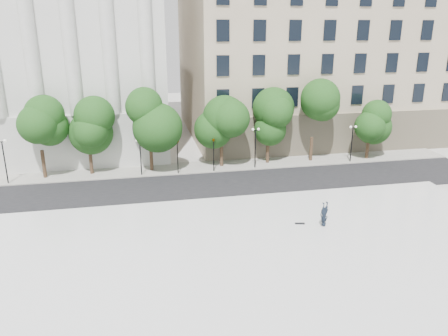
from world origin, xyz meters
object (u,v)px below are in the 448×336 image
Objects in this scene: traffic_light_west at (177,141)px; skateboard at (300,223)px; traffic_light_east at (214,138)px; person_lying at (324,223)px.

traffic_light_west is 17.03m from skateboard.
traffic_light_east is 5.68× the size of skateboard.
traffic_light_east is at bearing 94.60° from person_lying.
skateboard is at bearing -62.33° from traffic_light_west.
traffic_light_east reaches higher than skateboard.
traffic_light_west reaches higher than person_lying.
traffic_light_west is 3.79m from traffic_light_east.
traffic_light_east is at bearing 117.83° from skateboard.
skateboard is at bearing 142.21° from person_lying.
skateboard is (-1.63, 0.67, -0.22)m from person_lying.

